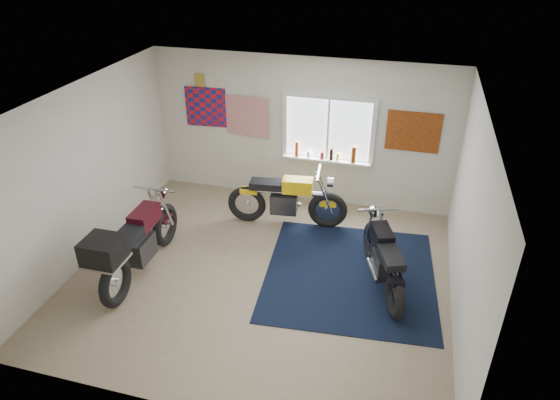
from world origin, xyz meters
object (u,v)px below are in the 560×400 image
(maroon_tourer, at_px, (134,245))
(navy_rug, at_px, (350,274))
(yellow_triumph, at_px, (286,200))
(black_chrome_bike, at_px, (383,260))

(maroon_tourer, bearing_deg, navy_rug, -74.29)
(yellow_triumph, xyz_separation_m, black_chrome_bike, (1.76, -1.26, -0.03))
(black_chrome_bike, bearing_deg, yellow_triumph, 34.63)
(navy_rug, relative_size, black_chrome_bike, 1.40)
(navy_rug, xyz_separation_m, maroon_tourer, (-3.04, -0.89, 0.58))
(yellow_triumph, bearing_deg, black_chrome_bike, -42.34)
(navy_rug, height_order, yellow_triumph, yellow_triumph)
(black_chrome_bike, height_order, maroon_tourer, maroon_tourer)
(black_chrome_bike, xyz_separation_m, maroon_tourer, (-3.50, -0.79, 0.15))
(yellow_triumph, distance_m, maroon_tourer, 2.69)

